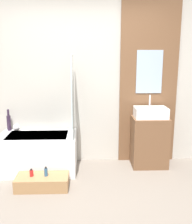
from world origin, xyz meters
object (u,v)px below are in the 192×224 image
at_px(bottle_soap_primary, 31,173).
at_px(bottle_soap_secondary, 46,172).
at_px(vase_tall_dark, 9,122).
at_px(sink, 151,112).
at_px(vase_round_light, 16,127).
at_px(bathtub, 38,152).
at_px(wooden_step_bench, 42,182).

height_order(bottle_soap_primary, bottle_soap_secondary, bottle_soap_secondary).
distance_m(vase_tall_dark, bottle_soap_primary, 1.07).
bearing_deg(vase_tall_dark, bottle_soap_primary, -58.90).
relative_size(sink, bottle_soap_primary, 4.86).
height_order(sink, vase_round_light, sink).
relative_size(bathtub, sink, 2.31).
height_order(wooden_step_bench, vase_tall_dark, vase_tall_dark).
bearing_deg(vase_round_light, bathtub, -32.26).
xyz_separation_m(bottle_soap_primary, bottle_soap_secondary, (0.19, 0.00, 0.01)).
relative_size(bathtub, bottle_soap_secondary, 8.99).
bearing_deg(vase_tall_dark, bottle_soap_secondary, -50.19).
distance_m(wooden_step_bench, vase_tall_dark, 1.20).
xyz_separation_m(bathtub, bottle_soap_primary, (0.01, -0.57, -0.07)).
bearing_deg(vase_round_light, bottle_soap_secondary, -54.70).
bearing_deg(wooden_step_bench, bottle_soap_secondary, 0.00).
distance_m(vase_tall_dark, bottle_soap_secondary, 1.17).
xyz_separation_m(wooden_step_bench, vase_tall_dark, (-0.63, 0.82, 0.61)).
xyz_separation_m(vase_round_light, bottle_soap_primary, (0.38, -0.80, -0.40)).
height_order(wooden_step_bench, bottle_soap_primary, bottle_soap_primary).
bearing_deg(vase_tall_dark, bathtub, -27.68).
distance_m(vase_tall_dark, vase_round_light, 0.15).
relative_size(bathtub, bottle_soap_primary, 11.24).
xyz_separation_m(bathtub, vase_tall_dark, (-0.49, 0.26, 0.42)).
bearing_deg(bathtub, sink, 3.79).
height_order(wooden_step_bench, bottle_soap_secondary, bottle_soap_secondary).
bearing_deg(bottle_soap_primary, vase_tall_dark, 121.10).
bearing_deg(wooden_step_bench, bottle_soap_primary, 180.00).
xyz_separation_m(sink, bottle_soap_secondary, (-1.52, -0.68, -0.64)).
xyz_separation_m(sink, vase_tall_dark, (-2.20, 0.14, -0.17)).
relative_size(wooden_step_bench, vase_round_light, 6.27).
relative_size(vase_tall_dark, bottle_soap_primary, 3.34).
bearing_deg(vase_tall_dark, sink, -3.69).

